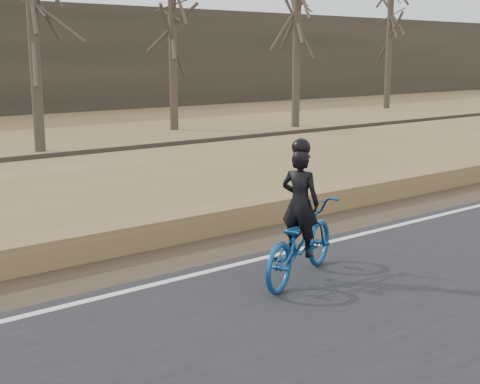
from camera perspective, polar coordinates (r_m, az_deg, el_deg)
ground at (r=12.49m, az=13.34°, el=-3.43°), size 120.00×120.00×0.00m
edge_line at (r=12.59m, az=12.64°, el=-2.97°), size 120.00×0.12×0.01m
shoulder at (r=13.23m, az=9.28°, el=-2.33°), size 120.00×1.60×0.04m
embankment at (r=15.32m, az=1.02°, el=0.49°), size 120.00×5.00×0.44m
ballast at (r=18.37m, az=-6.52°, el=2.30°), size 120.00×3.00×0.45m
railroad at (r=18.32m, az=-6.54°, el=3.24°), size 120.00×2.40×0.29m
cyclist at (r=9.41m, az=5.10°, el=-3.65°), size 2.22×1.50×2.01m
bare_tree_near_left at (r=23.27m, az=-17.23°, el=12.91°), size 0.36×0.36×7.80m
bare_tree_center at (r=28.97m, az=-5.77°, el=12.92°), size 0.36×0.36×7.73m
bare_tree_right at (r=30.18m, az=4.86°, el=12.92°), size 0.36×0.36×7.76m
bare_tree_far_right at (r=41.76m, az=12.65°, el=13.04°), size 0.36×0.36×8.82m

